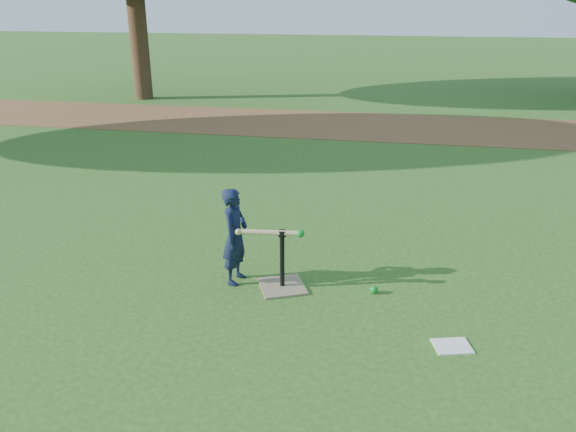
# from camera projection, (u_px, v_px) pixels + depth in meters

# --- Properties ---
(ground) EXTENTS (80.00, 80.00, 0.00)m
(ground) POSITION_uv_depth(u_px,v_px,m) (275.00, 275.00, 5.86)
(ground) COLOR #285116
(ground) RESTS_ON ground
(dirt_strip) EXTENTS (24.00, 3.00, 0.01)m
(dirt_strip) POSITION_uv_depth(u_px,v_px,m) (345.00, 125.00, 12.72)
(dirt_strip) COLOR brown
(dirt_strip) RESTS_ON ground
(child) EXTENTS (0.28, 0.39, 0.99)m
(child) POSITION_uv_depth(u_px,v_px,m) (235.00, 236.00, 5.55)
(child) COLOR black
(child) RESTS_ON ground
(wiffle_ball_ground) EXTENTS (0.08, 0.08, 0.08)m
(wiffle_ball_ground) POSITION_uv_depth(u_px,v_px,m) (374.00, 290.00, 5.47)
(wiffle_ball_ground) COLOR #0B8321
(wiffle_ball_ground) RESTS_ON ground
(clipboard) EXTENTS (0.35, 0.30, 0.01)m
(clipboard) POSITION_uv_depth(u_px,v_px,m) (452.00, 346.00, 4.65)
(clipboard) COLOR white
(clipboard) RESTS_ON ground
(batting_tee) EXTENTS (0.57, 0.57, 0.61)m
(batting_tee) POSITION_uv_depth(u_px,v_px,m) (282.00, 277.00, 5.56)
(batting_tee) COLOR #807151
(batting_tee) RESTS_ON ground
(swing_action) EXTENTS (0.67, 0.14, 0.08)m
(swing_action) POSITION_uv_depth(u_px,v_px,m) (273.00, 233.00, 5.39)
(swing_action) COLOR tan
(swing_action) RESTS_ON ground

